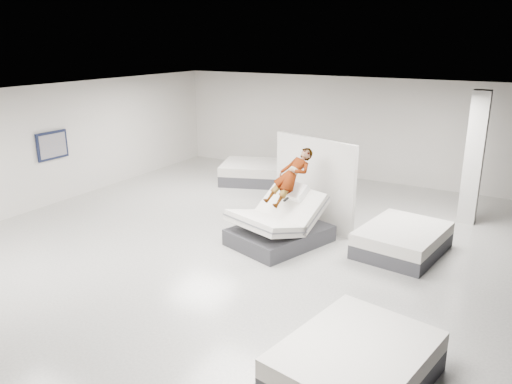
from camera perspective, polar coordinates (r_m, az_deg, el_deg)
room at (r=10.03m, az=-3.04°, el=1.38°), size 14.00×14.04×3.20m
hero_bed at (r=10.93m, az=2.66°, el=-3.93°), size 2.08×2.40×1.28m
person at (r=10.87m, az=3.93°, el=0.59°), size 0.96×1.49×1.26m
remote at (r=10.54m, az=3.44°, el=-0.86°), size 0.09×0.15×0.08m
divider_panel at (r=11.80m, az=6.62°, el=1.03°), size 2.28×0.80×2.14m
flat_bed_right_far at (r=10.95m, az=16.39°, el=-5.28°), size 1.75×2.18×0.55m
flat_bed_right_near at (r=6.92m, az=11.29°, el=-18.79°), size 1.95×2.38×0.58m
flat_bed_left_far at (r=15.63m, az=0.27°, el=2.25°), size 2.66×2.33×0.61m
column at (r=12.94m, az=23.65°, el=3.55°), size 0.40×0.40×3.20m
wall_poster at (r=14.38m, az=-22.25°, el=4.95°), size 0.06×0.95×0.75m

